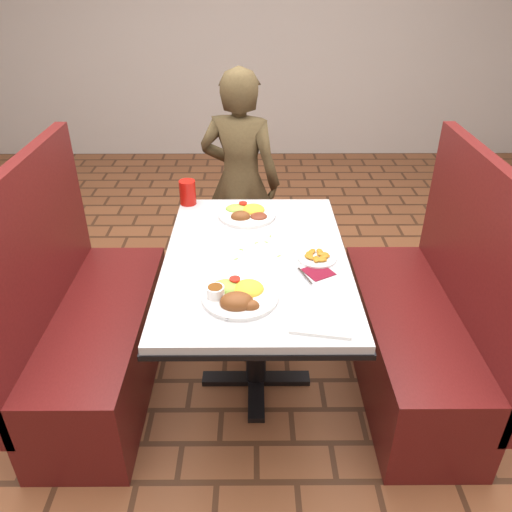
# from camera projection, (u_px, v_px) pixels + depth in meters

# --- Properties ---
(dining_table) EXTENTS (0.81, 1.21, 0.75)m
(dining_table) POSITION_uv_depth(u_px,v_px,m) (256.00, 274.00, 2.24)
(dining_table) COLOR silver
(dining_table) RESTS_ON ground
(booth_bench_left) EXTENTS (0.47, 1.20, 1.17)m
(booth_bench_left) POSITION_uv_depth(u_px,v_px,m) (91.00, 331.00, 2.40)
(booth_bench_left) COLOR maroon
(booth_bench_left) RESTS_ON ground
(booth_bench_right) EXTENTS (0.47, 1.20, 1.17)m
(booth_bench_right) POSITION_uv_depth(u_px,v_px,m) (421.00, 330.00, 2.41)
(booth_bench_right) COLOR maroon
(booth_bench_right) RESTS_ON ground
(diner_person) EXTENTS (0.57, 0.45, 1.37)m
(diner_person) POSITION_uv_depth(u_px,v_px,m) (240.00, 182.00, 3.08)
(diner_person) COLOR brown
(diner_person) RESTS_ON ground
(near_dinner_plate) EXTENTS (0.29, 0.29, 0.09)m
(near_dinner_plate) POSITION_uv_depth(u_px,v_px,m) (238.00, 292.00, 1.90)
(near_dinner_plate) COLOR white
(near_dinner_plate) RESTS_ON dining_table
(far_dinner_plate) EXTENTS (0.29, 0.29, 0.07)m
(far_dinner_plate) POSITION_uv_depth(u_px,v_px,m) (247.00, 211.00, 2.52)
(far_dinner_plate) COLOR white
(far_dinner_plate) RESTS_ON dining_table
(plantain_plate) EXTENTS (0.17, 0.17, 0.03)m
(plantain_plate) POSITION_uv_depth(u_px,v_px,m) (317.00, 257.00, 2.16)
(plantain_plate) COLOR white
(plantain_plate) RESTS_ON dining_table
(maroon_napkin) EXTENTS (0.15, 0.15, 0.00)m
(maroon_napkin) POSITION_uv_depth(u_px,v_px,m) (318.00, 272.00, 2.08)
(maroon_napkin) COLOR maroon
(maroon_napkin) RESTS_ON dining_table
(spoon_utensil) EXTENTS (0.06, 0.13, 0.00)m
(spoon_utensil) POSITION_uv_depth(u_px,v_px,m) (305.00, 276.00, 2.04)
(spoon_utensil) COLOR silver
(spoon_utensil) RESTS_ON dining_table
(red_tumbler) EXTENTS (0.09, 0.09, 0.13)m
(red_tumbler) POSITION_uv_depth(u_px,v_px,m) (188.00, 192.00, 2.63)
(red_tumbler) COLOR #B3120B
(red_tumbler) RESTS_ON dining_table
(paper_napkin) EXTENTS (0.24, 0.20, 0.01)m
(paper_napkin) POSITION_uv_depth(u_px,v_px,m) (321.00, 321.00, 1.78)
(paper_napkin) COLOR white
(paper_napkin) RESTS_ON dining_table
(knife_utensil) EXTENTS (0.05, 0.15, 0.00)m
(knife_utensil) POSITION_uv_depth(u_px,v_px,m) (248.00, 296.00, 1.92)
(knife_utensil) COLOR silver
(knife_utensil) RESTS_ON dining_table
(fork_utensil) EXTENTS (0.04, 0.16, 0.00)m
(fork_utensil) POSITION_uv_depth(u_px,v_px,m) (224.00, 307.00, 1.85)
(fork_utensil) COLOR silver
(fork_utensil) RESTS_ON dining_table
(lettuce_shreds) EXTENTS (0.28, 0.32, 0.00)m
(lettuce_shreds) POSITION_uv_depth(u_px,v_px,m) (265.00, 249.00, 2.24)
(lettuce_shreds) COLOR #7FB448
(lettuce_shreds) RESTS_ON dining_table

